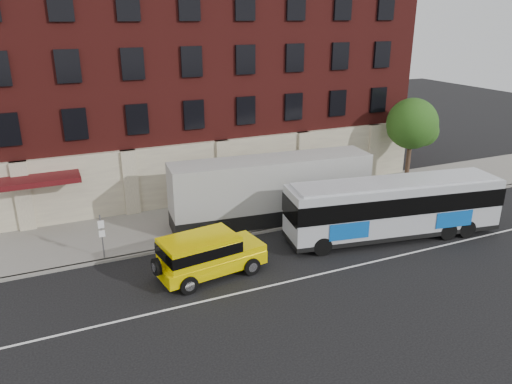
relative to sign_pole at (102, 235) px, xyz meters
name	(u,v)px	position (x,y,z in m)	size (l,w,h in m)	color
ground	(311,283)	(8.50, -6.15, -1.45)	(120.00, 120.00, 0.00)	black
sidewalk	(239,214)	(8.50, 2.85, -1.38)	(60.00, 6.00, 0.15)	gray
kerb	(258,232)	(8.50, -0.15, -1.38)	(60.00, 0.25, 0.15)	gray
lane_line	(306,277)	(8.50, -5.65, -1.45)	(60.00, 0.12, 0.01)	silver
building	(196,78)	(8.49, 10.77, 6.13)	(30.00, 12.10, 15.00)	#561714
sign_pole	(102,235)	(0.00, 0.00, 0.00)	(0.30, 0.20, 2.50)	slate
street_tree	(413,126)	(22.04, 3.34, 2.96)	(3.60, 3.60, 6.20)	#3B291D
city_bus	(394,206)	(15.19, -3.55, 0.39)	(12.41, 4.51, 3.33)	#B8BCC2
yellow_suv	(206,253)	(4.25, -3.53, -0.26)	(5.54, 2.93, 2.07)	#EDD200
shipping_container	(271,191)	(9.90, 1.09, 0.52)	(12.10, 3.49, 3.98)	black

